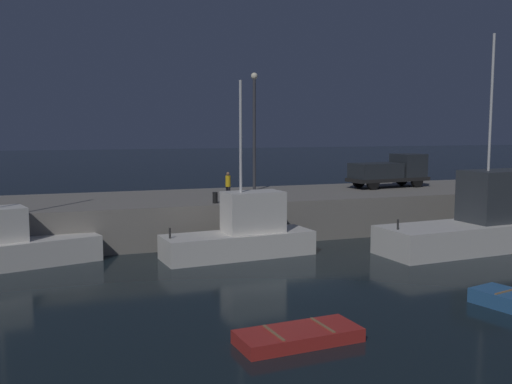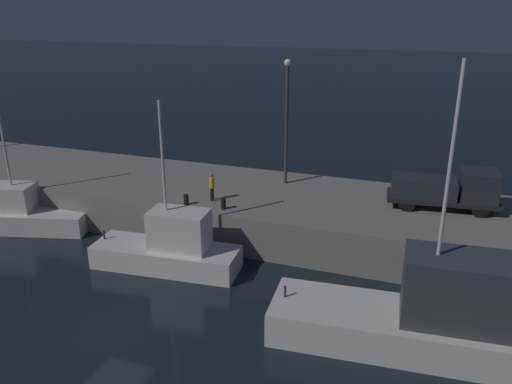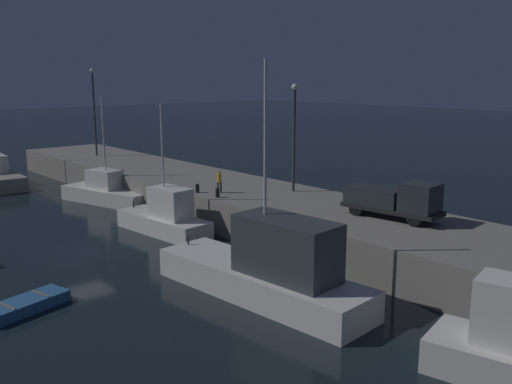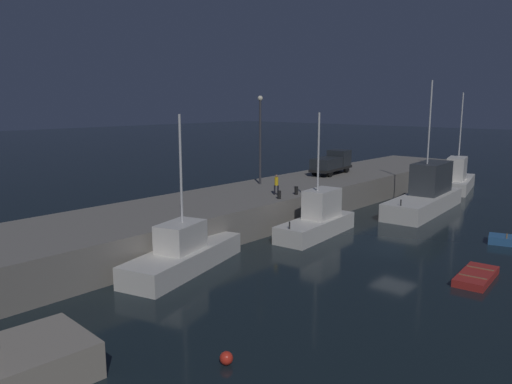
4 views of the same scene
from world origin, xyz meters
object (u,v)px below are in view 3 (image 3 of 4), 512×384
object	(u,v)px
dinghy_orange_near	(24,305)
lamp_post_west	(94,106)
utility_truck	(395,199)
dockworker	(219,180)
fishing_trawler_red	(107,192)
fishing_boat_blue	(269,270)
fishing_boat_grey	(166,217)
lamp_post_east	(294,129)
bollard_west	(197,188)
bollard_central	(217,193)

from	to	relation	value
dinghy_orange_near	lamp_post_west	xyz separation A→B (m)	(-30.16, 18.16, 7.26)
utility_truck	dockworker	size ratio (longest dim) A/B	3.77
fishing_trawler_red	dockworker	world-z (taller)	fishing_trawler_red
fishing_boat_blue	lamp_post_west	bearing A→B (deg)	166.40
fishing_boat_grey	lamp_post_east	world-z (taller)	lamp_post_east
fishing_boat_blue	dinghy_orange_near	world-z (taller)	fishing_boat_blue
dinghy_orange_near	lamp_post_west	bearing A→B (deg)	148.95
fishing_trawler_red	bollard_west	bearing A→B (deg)	9.00
dinghy_orange_near	dockworker	world-z (taller)	dockworker
dinghy_orange_near	utility_truck	xyz separation A→B (m)	(6.46, 19.21, 3.23)
fishing_trawler_red	dinghy_orange_near	xyz separation A→B (m)	(18.13, -13.21, -0.67)
bollard_central	bollard_west	bearing A→B (deg)	-177.53
lamp_post_west	lamp_post_east	world-z (taller)	lamp_post_west
lamp_post_west	bollard_west	size ratio (longest dim) A/B	14.71
dockworker	lamp_post_west	bearing A→B (deg)	175.04
bollard_central	lamp_post_west	bearing A→B (deg)	172.86
fishing_boat_grey	dockworker	world-z (taller)	fishing_boat_grey
utility_truck	dockworker	xyz separation A→B (m)	(-12.69, -3.13, -0.25)
lamp_post_west	utility_truck	world-z (taller)	lamp_post_west
dinghy_orange_near	bollard_central	xyz separation A→B (m)	(-5.07, 15.02, 2.39)
dockworker	bollard_central	xyz separation A→B (m)	(1.16, -1.07, -0.59)
dockworker	bollard_central	world-z (taller)	dockworker
fishing_boat_blue	dinghy_orange_near	xyz separation A→B (m)	(-6.44, -9.31, -1.23)
lamp_post_west	dinghy_orange_near	bearing A→B (deg)	-31.05
utility_truck	bollard_central	bearing A→B (deg)	-160.02
bollard_west	bollard_central	size ratio (longest dim) A/B	0.95
fishing_boat_grey	dinghy_orange_near	distance (m)	13.62
fishing_boat_blue	dinghy_orange_near	distance (m)	11.38
lamp_post_east	bollard_west	xyz separation A→B (m)	(-4.19, -5.54, -4.20)
bollard_west	lamp_post_east	bearing A→B (deg)	52.94
fishing_boat_grey	lamp_post_west	distance (m)	25.12
bollard_west	utility_truck	bearing A→B (deg)	17.30
fishing_boat_blue	dockworker	bearing A→B (deg)	151.84
fishing_boat_grey	fishing_trawler_red	bearing A→B (deg)	173.06
dinghy_orange_near	bollard_central	distance (m)	16.03
bollard_west	fishing_boat_blue	bearing A→B (deg)	-22.22
fishing_trawler_red	bollard_central	size ratio (longest dim) A/B	14.29
utility_truck	bollard_central	distance (m)	12.30
utility_truck	dinghy_orange_near	bearing A→B (deg)	-108.59
fishing_boat_grey	bollard_west	bearing A→B (deg)	100.94
fishing_trawler_red	bollard_central	world-z (taller)	fishing_trawler_red
utility_truck	bollard_west	size ratio (longest dim) A/B	9.90
fishing_boat_blue	fishing_trawler_red	bearing A→B (deg)	170.97
bollard_west	lamp_post_west	bearing A→B (deg)	171.93
lamp_post_west	dockworker	size ratio (longest dim) A/B	5.60
utility_truck	bollard_west	world-z (taller)	utility_truck
dinghy_orange_near	bollard_central	size ratio (longest dim) A/B	6.51
fishing_boat_blue	bollard_central	size ratio (longest dim) A/B	18.85
dockworker	bollard_west	size ratio (longest dim) A/B	2.63
dockworker	fishing_trawler_red	bearing A→B (deg)	-166.41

